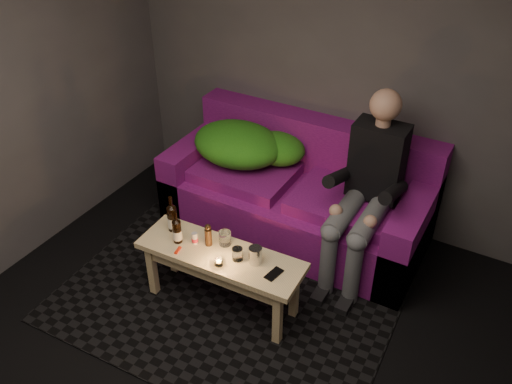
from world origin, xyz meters
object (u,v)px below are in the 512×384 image
sofa (299,196)px  person (367,186)px  beer_bottle_a (172,218)px  steel_cup (255,255)px  beer_bottle_b (177,231)px  coffee_table (221,262)px

sofa → person: (0.62, -0.17, 0.41)m
beer_bottle_a → steel_cup: 0.69m
person → beer_bottle_b: bearing=-137.3°
person → steel_cup: 1.00m
person → coffee_table: size_ratio=1.19×
sofa → beer_bottle_a: sofa is taller
person → beer_bottle_a: person is taller
sofa → beer_bottle_a: (-0.52, -1.03, 0.26)m
person → beer_bottle_b: person is taller
coffee_table → beer_bottle_a: (-0.44, 0.05, 0.19)m
beer_bottle_a → beer_bottle_b: (0.11, -0.09, -0.01)m
beer_bottle_b → steel_cup: 0.59m
coffee_table → sofa: bearing=85.6°
coffee_table → beer_bottle_a: beer_bottle_a is taller
beer_bottle_a → sofa: bearing=63.3°
beer_bottle_b → steel_cup: size_ratio=2.08×
coffee_table → steel_cup: (0.26, 0.04, 0.15)m
coffee_table → beer_bottle_b: bearing=-172.6°
beer_bottle_a → steel_cup: bearing=-1.2°
sofa → coffee_table: (-0.08, -1.08, 0.07)m
beer_bottle_a → steel_cup: size_ratio=2.32×
sofa → person: bearing=-15.7°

